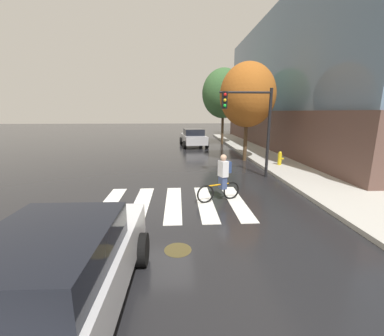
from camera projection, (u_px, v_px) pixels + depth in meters
name	position (u px, v px, depth m)	size (l,w,h in m)	color
ground_plane	(157.00, 204.00, 8.65)	(120.00, 120.00, 0.00)	black
crosswalk_stripes	(174.00, 203.00, 8.68)	(5.02, 3.50, 0.01)	silver
manhole_cover	(178.00, 250.00, 5.76)	(0.64, 0.64, 0.01)	#473D1E
sedan_near	(56.00, 278.00, 3.55)	(2.24, 4.64, 1.59)	#B7B7BC
sedan_mid	(193.00, 137.00, 22.81)	(2.51, 4.81, 1.61)	#B7B7BC
cyclist	(222.00, 178.00, 8.77)	(1.63, 0.64, 1.69)	black
traffic_light_near	(252.00, 118.00, 11.54)	(2.47, 0.28, 4.20)	black
fire_hydrant	(280.00, 158.00, 14.17)	(0.33, 0.22, 0.78)	gold
street_tree_near	(248.00, 95.00, 15.40)	(3.44, 3.44, 6.12)	#4C3823
street_tree_mid	(223.00, 94.00, 23.35)	(4.00, 4.00, 7.11)	#4C3823
corner_building	(356.00, 84.00, 21.26)	(16.08, 25.59, 11.00)	brown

